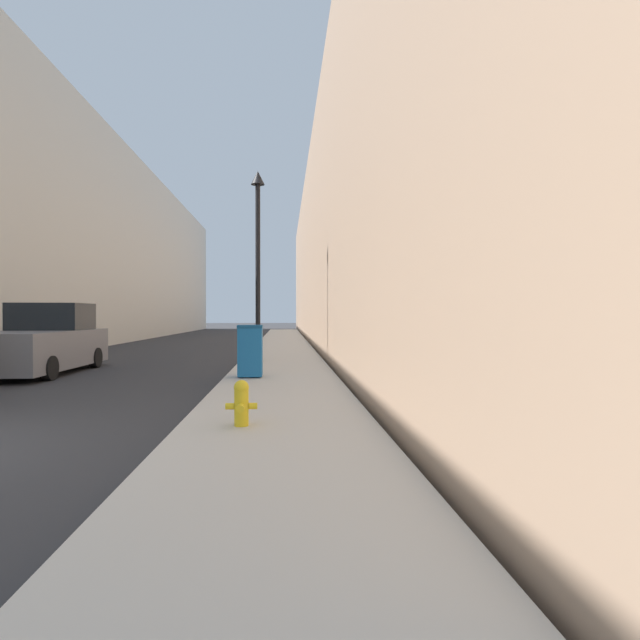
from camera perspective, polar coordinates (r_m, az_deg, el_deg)
name	(u,v)px	position (r m, az deg, el deg)	size (l,w,h in m)	color
sidewalk_right	(283,349)	(23.96, -4.27, -3.30)	(2.84, 60.00, 0.14)	#B7B2A8
building_left_glass	(31,244)	(35.78, -30.18, 7.52)	(12.00, 60.00, 12.13)	beige
building_right_stone	(399,254)	(33.00, 9.05, 7.48)	(12.00, 60.00, 11.32)	#9E7F66
fire_hydrant	(241,402)	(7.13, -8.98, -9.23)	(0.44, 0.33, 0.64)	yellow
trash_bin	(250,350)	(12.54, -7.98, -3.47)	(0.61, 0.62, 1.30)	#19609E
lamppost	(258,247)	(16.99, -7.12, 8.25)	(0.45, 0.45, 6.37)	black
pickup_truck	(40,343)	(16.61, -29.32, -2.35)	(2.29, 5.07, 2.05)	slate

